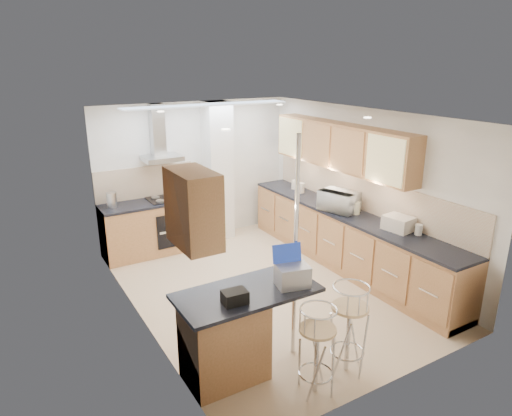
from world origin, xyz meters
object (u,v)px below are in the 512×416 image
laptop (293,276)px  bread_bin (399,223)px  bar_stool_end (349,329)px  bar_stool_near (317,351)px  microwave (339,201)px

laptop → bread_bin: size_ratio=0.87×
bread_bin → bar_stool_end: bearing=-158.1°
laptop → bar_stool_near: laptop is taller
laptop → bread_bin: 2.32m
microwave → bar_stool_end: 2.73m
microwave → bar_stool_end: microwave is taller
bar_stool_end → bread_bin: 2.13m
microwave → bar_stool_near: 3.13m
microwave → bar_stool_end: bearing=125.7°
microwave → bread_bin: size_ratio=1.54×
bar_stool_near → bread_bin: size_ratio=2.51×
microwave → bar_stool_end: size_ratio=0.58×
laptop → bar_stool_near: (-0.05, -0.51, -0.58)m
bread_bin → microwave: bearing=89.9°
bar_stool_end → bread_bin: bearing=-42.8°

